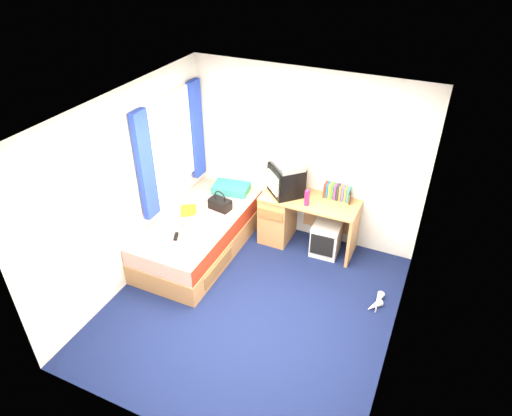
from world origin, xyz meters
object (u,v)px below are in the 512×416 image
at_px(storage_cube, 326,239).
at_px(remote_control, 176,236).
at_px(aerosol_can, 300,189).
at_px(bed, 200,234).
at_px(vcr, 287,163).
at_px(magazine, 189,210).
at_px(water_bottle, 178,223).
at_px(white_heels, 376,303).
at_px(handbag, 220,204).
at_px(pink_water_bottle, 307,198).
at_px(pillow, 231,188).
at_px(picture_frame, 350,198).
at_px(towel, 200,224).
at_px(colour_swatch_fan, 184,237).
at_px(desk, 290,216).
at_px(crt_tv, 286,180).

relative_size(storage_cube, remote_control, 2.83).
xyz_separation_m(aerosol_can, remote_control, (-1.17, -1.27, -0.28)).
relative_size(bed, vcr, 4.33).
bearing_deg(aerosol_can, vcr, -166.07).
bearing_deg(magazine, water_bottle, -79.97).
relative_size(magazine, white_heels, 0.78).
bearing_deg(handbag, pink_water_bottle, 22.91).
height_order(pillow, white_heels, pillow).
bearing_deg(picture_frame, bed, -171.07).
relative_size(vcr, magazine, 1.65).
bearing_deg(towel, white_heels, 3.23).
bearing_deg(pink_water_bottle, pillow, 170.60).
bearing_deg(colour_swatch_fan, handbag, 82.74).
xyz_separation_m(bed, desk, (1.02, 0.74, 0.14)).
height_order(towel, remote_control, towel).
relative_size(bed, magazine, 7.14).
relative_size(handbag, colour_swatch_fan, 1.46).
height_order(pink_water_bottle, aerosol_can, pink_water_bottle).
xyz_separation_m(picture_frame, towel, (-1.65, -1.05, -0.23)).
relative_size(vcr, remote_control, 2.89).
xyz_separation_m(bed, towel, (0.14, -0.18, 0.32)).
distance_m(bed, storage_cube, 1.72).
relative_size(towel, water_bottle, 1.51).
distance_m(storage_cube, colour_swatch_fan, 1.91).
bearing_deg(magazine, pillow, 66.88).
bearing_deg(towel, storage_cube, 30.46).
distance_m(water_bottle, white_heels, 2.65).
relative_size(crt_tv, aerosol_can, 3.47).
xyz_separation_m(bed, vcr, (0.95, 0.74, 0.94)).
bearing_deg(water_bottle, aerosol_can, 39.18).
xyz_separation_m(handbag, water_bottle, (-0.31, -0.56, -0.05)).
bearing_deg(colour_swatch_fan, magazine, 116.63).
relative_size(pink_water_bottle, colour_swatch_fan, 0.95).
xyz_separation_m(handbag, white_heels, (2.28, -0.36, -0.58)).
bearing_deg(storage_cube, desk, 170.15).
bearing_deg(crt_tv, colour_swatch_fan, -81.95).
bearing_deg(storage_cube, towel, -152.01).
bearing_deg(magazine, crt_tv, 29.53).
xyz_separation_m(desk, remote_control, (-1.06, -1.22, 0.14)).
bearing_deg(aerosol_can, magazine, -152.37).
bearing_deg(colour_swatch_fan, bed, 98.63).
relative_size(pillow, storage_cube, 1.12).
bearing_deg(bed, towel, -51.58).
bearing_deg(vcr, water_bottle, -93.09).
height_order(desk, picture_frame, picture_frame).
xyz_separation_m(picture_frame, handbag, (-1.63, -0.56, -0.20)).
distance_m(magazine, remote_control, 0.60).
height_order(crt_tv, handbag, crt_tv).
bearing_deg(pink_water_bottle, picture_frame, 30.50).
bearing_deg(picture_frame, crt_tv, 171.82).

